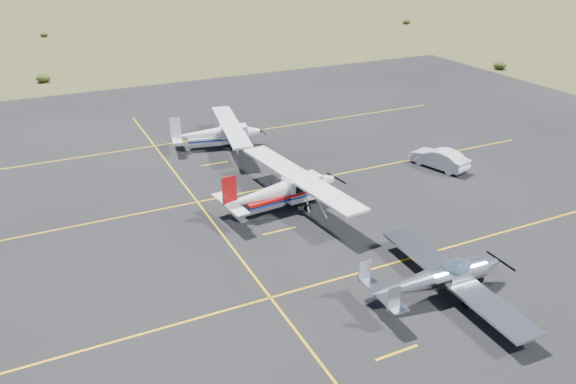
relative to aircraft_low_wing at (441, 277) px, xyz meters
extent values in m
plane|color=#383D1C|center=(-1.01, 1.15, -0.99)|extent=(1600.00, 1600.00, 0.00)
cube|color=black|center=(-1.01, 8.15, -0.99)|extent=(72.00, 72.00, 0.02)
cube|color=silver|center=(0.70, -0.02, -0.20)|extent=(1.83, 9.46, 0.13)
ellipsoid|color=#99BFD8|center=(0.70, -0.02, 0.30)|extent=(1.75, 1.04, 0.86)
cube|color=silver|center=(-3.17, 0.11, 0.09)|extent=(0.84, 3.16, 0.06)
cube|color=silver|center=(-3.36, -1.04, 0.56)|extent=(0.58, 0.08, 1.05)
cube|color=silver|center=(-3.29, 1.26, 0.56)|extent=(0.58, 0.08, 1.05)
cylinder|color=black|center=(2.38, -0.08, -0.80)|extent=(0.36, 0.11, 0.36)
cylinder|color=black|center=(0.45, -1.27, -0.77)|extent=(0.42, 0.13, 0.42)
cylinder|color=black|center=(0.54, 1.24, -0.77)|extent=(0.42, 0.13, 0.42)
cube|color=white|center=(-1.31, 11.22, 0.10)|extent=(2.38, 1.42, 1.39)
cube|color=white|center=(-1.51, 11.20, 0.82)|extent=(2.81, 11.41, 0.14)
cube|color=black|center=(-1.31, 11.22, 0.39)|extent=(1.77, 1.39, 0.57)
cube|color=#AD0E0F|center=(-2.64, 11.07, 0.00)|extent=(5.24, 1.75, 0.18)
cube|color=#AD0E0F|center=(-6.11, 10.69, 1.08)|extent=(0.88, 0.17, 1.64)
cube|color=white|center=(-6.11, 10.69, 0.26)|extent=(1.12, 3.35, 0.06)
cylinder|color=black|center=(0.02, 11.36, -0.79)|extent=(0.38, 0.14, 0.37)
cylinder|color=black|center=(-1.50, 10.11, -0.75)|extent=(0.46, 0.18, 0.45)
cylinder|color=black|center=(-1.73, 12.26, -0.75)|extent=(0.46, 0.18, 0.45)
cube|color=white|center=(-1.43, 22.56, 0.00)|extent=(2.20, 1.42, 1.25)
cube|color=white|center=(-1.61, 22.59, 0.64)|extent=(3.29, 10.27, 0.13)
cube|color=black|center=(-1.43, 22.56, 0.25)|extent=(1.66, 1.36, 0.51)
cube|color=white|center=(-2.61, 22.78, -0.10)|extent=(4.75, 1.91, 0.17)
cube|color=white|center=(-5.71, 23.36, 0.87)|extent=(0.78, 0.21, 1.48)
cube|color=white|center=(-5.71, 23.36, 0.13)|extent=(1.23, 3.04, 0.06)
cylinder|color=black|center=(-0.25, 22.34, -0.81)|extent=(0.34, 0.15, 0.33)
cylinder|color=black|center=(-1.88, 21.66, -0.77)|extent=(0.42, 0.19, 0.41)
cylinder|color=black|center=(-1.53, 23.57, -0.77)|extent=(0.42, 0.19, 0.41)
imported|color=white|center=(9.92, 12.15, -0.29)|extent=(2.60, 4.40, 1.37)
camera|label=1|loc=(-15.42, -16.12, 14.11)|focal=35.00mm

